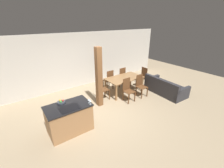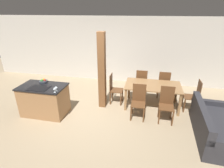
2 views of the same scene
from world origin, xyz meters
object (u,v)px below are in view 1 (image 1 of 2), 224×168
object	(u,v)px
dining_chair_head_end	(102,89)
fruit_bowl	(61,102)
timber_post	(99,78)
dining_chair_foot_end	(142,77)
dining_chair_near_left	(128,90)
couch	(165,88)
wine_glass_near	(90,101)
dining_chair_far_left	(109,80)
dining_table	(124,80)
wine_glass_middle	(89,100)
kitchen_island	(69,118)
dining_chair_far_right	(121,76)
dining_chair_near_right	(141,85)

from	to	relation	value
dining_chair_head_end	fruit_bowl	bearing A→B (deg)	113.49
fruit_bowl	timber_post	size ratio (longest dim) A/B	0.10
dining_chair_foot_end	timber_post	distance (m)	2.89
dining_chair_near_left	couch	xyz separation A→B (m)	(1.90, -0.50, -0.25)
wine_glass_near	dining_chair_far_left	xyz separation A→B (m)	(2.16, 2.14, -0.51)
dining_table	timber_post	xyz separation A→B (m)	(-1.56, -0.32, 0.53)
fruit_bowl	wine_glass_middle	xyz separation A→B (m)	(0.69, -0.48, 0.08)
kitchen_island	dining_chair_far_right	distance (m)	3.96
dining_chair_far_right	timber_post	xyz separation A→B (m)	(-1.94, -1.02, 0.67)
kitchen_island	dining_chair_head_end	world-z (taller)	dining_chair_head_end
wine_glass_near	wine_glass_middle	world-z (taller)	same
fruit_bowl	dining_chair_head_end	xyz separation A→B (m)	(1.99, 0.87, -0.44)
kitchen_island	fruit_bowl	bearing A→B (deg)	112.58
dining_chair_near_right	dining_chair_head_end	world-z (taller)	same
kitchen_island	dining_chair_far_left	xyz separation A→B (m)	(2.74, 1.82, 0.06)
wine_glass_near	dining_chair_near_left	distance (m)	2.34
fruit_bowl	dining_table	distance (m)	3.36
dining_chair_far_left	dining_chair_head_end	xyz separation A→B (m)	(-0.85, -0.71, 0.00)
wine_glass_middle	dining_chair_far_left	bearing A→B (deg)	43.57
dining_chair_head_end	dining_chair_foot_end	world-z (taller)	same
dining_table	timber_post	size ratio (longest dim) A/B	0.72
kitchen_island	fruit_bowl	size ratio (longest dim) A/B	5.49
dining_chair_far_right	dining_chair_foot_end	xyz separation A→B (m)	(0.85, -0.71, 0.00)
dining_chair_near_right	dining_chair_far_right	bearing A→B (deg)	90.00
dining_chair_far_right	dining_table	bearing A→B (deg)	61.35
dining_chair_far_left	dining_chair_head_end	bearing A→B (deg)	39.65
dining_chair_near_left	wine_glass_near	bearing A→B (deg)	-161.39
dining_table	timber_post	bearing A→B (deg)	-168.56
dining_chair_far_left	timber_post	bearing A→B (deg)	41.07
wine_glass_middle	dining_chair_near_right	xyz separation A→B (m)	(2.93, 0.64, -0.51)
wine_glass_near	timber_post	distance (m)	1.50
dining_chair_head_end	couch	size ratio (longest dim) A/B	0.52
dining_chair_near_right	dining_chair_foot_end	distance (m)	1.11
dining_chair_near_right	dining_chair_foot_end	size ratio (longest dim) A/B	1.00
dining_chair_near_left	dining_chair_foot_end	size ratio (longest dim) A/B	1.00
dining_chair_near_right	dining_chair_far_left	world-z (taller)	same
timber_post	couch	bearing A→B (deg)	-16.22
kitchen_island	dining_chair_far_right	xyz separation A→B (m)	(3.51, 1.82, 0.06)
dining_chair_far_left	kitchen_island	bearing A→B (deg)	33.54
dining_chair_far_left	dining_chair_far_right	distance (m)	0.77
dining_chair_near_left	dining_chair_far_left	size ratio (longest dim) A/B	1.00
wine_glass_near	timber_post	bearing A→B (deg)	48.55
wine_glass_middle	dining_chair_foot_end	world-z (taller)	wine_glass_middle
wine_glass_near	dining_chair_near_left	size ratio (longest dim) A/B	0.15
dining_chair_near_right	dining_chair_far_left	size ratio (longest dim) A/B	1.00
dining_chair_foot_end	fruit_bowl	bearing A→B (deg)	-79.03
dining_chair_far_left	dining_chair_near_right	bearing A→B (deg)	118.65
wine_glass_near	wine_glass_middle	bearing A→B (deg)	90.00
wine_glass_middle	dining_chair_near_right	distance (m)	3.04
fruit_bowl	wine_glass_middle	world-z (taller)	wine_glass_middle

